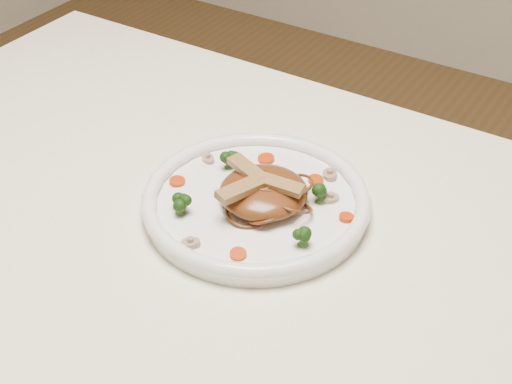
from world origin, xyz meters
The scene contains 19 objects.
table centered at (0.00, 0.00, 0.65)m, with size 1.20×0.80×0.75m.
plate centered at (0.03, 0.06, 0.76)m, with size 0.29×0.29×0.02m, color white.
noodle_mound centered at (0.04, 0.07, 0.78)m, with size 0.11×0.11×0.04m, color #5A2C11.
chicken_a centered at (0.06, 0.07, 0.80)m, with size 0.06×0.02×0.01m, color #A3834D.
chicken_b centered at (0.01, 0.07, 0.80)m, with size 0.06×0.02×0.01m, color #A3834D.
chicken_c centered at (0.03, 0.03, 0.80)m, with size 0.07×0.02×0.01m, color #A3834D.
broccoli_0 centered at (0.10, 0.11, 0.78)m, with size 0.03×0.03×0.03m, color #1A3D0C, non-canonical shape.
broccoli_1 centered at (-0.04, 0.11, 0.78)m, with size 0.02×0.02×0.03m, color #1A3D0C, non-canonical shape.
broccoli_2 centered at (-0.03, -0.01, 0.78)m, with size 0.03×0.03×0.03m, color #1A3D0C, non-canonical shape.
broccoli_3 centered at (0.12, 0.02, 0.78)m, with size 0.03×0.03×0.03m, color #1A3D0C, non-canonical shape.
carrot_0 centered at (0.07, 0.14, 0.77)m, with size 0.02×0.02×0.01m, color #B73306.
carrot_1 centered at (-0.08, 0.04, 0.77)m, with size 0.02×0.02×0.01m, color #B73306.
carrot_2 centered at (0.14, 0.09, 0.77)m, with size 0.02×0.02×0.01m, color #B73306.
carrot_3 centered at (-0.01, 0.15, 0.77)m, with size 0.02×0.02×0.01m, color #B73306.
carrot_4 centered at (0.07, -0.03, 0.77)m, with size 0.02×0.02×0.01m, color #B73306.
mushroom_0 centered at (0.01, -0.05, 0.77)m, with size 0.02×0.02×0.01m, color tan.
mushroom_1 centered at (0.11, 0.11, 0.77)m, with size 0.02×0.02×0.01m, color tan.
mushroom_2 centered at (-0.07, 0.10, 0.77)m, with size 0.02×0.02×0.01m, color tan.
mushroom_3 centered at (0.08, 0.16, 0.77)m, with size 0.03×0.03×0.01m, color tan.
Camera 1 is at (0.43, -0.56, 1.34)m, focal length 51.97 mm.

